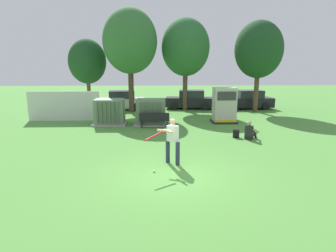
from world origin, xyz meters
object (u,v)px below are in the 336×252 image
Objects in this scene: transformer_west at (110,112)px; generator_enclosure at (224,105)px; park_bench at (154,119)px; parked_car_leftmost at (121,101)px; batter at (172,139)px; parked_car_left_of_center at (190,100)px; backpack at (236,134)px; sports_ball at (154,171)px; transformer_mid_west at (151,112)px; parked_car_right_of_center at (248,100)px; seated_spectator at (250,132)px.

generator_enclosure reaches higher than transformer_west.
transformer_west is 1.17× the size of park_bench.
generator_enclosure is 9.71m from parked_car_leftmost.
batter is 14.99m from parked_car_left_of_center.
batter reaches higher than backpack.
batter is 19.33× the size of sports_ball.
transformer_mid_west is 1.17× the size of park_bench.
batter reaches higher than transformer_west.
transformer_west is 0.49× the size of parked_car_right_of_center.
parked_car_leftmost is at bearing -176.35° from parked_car_left_of_center.
park_bench is 4.10× the size of backpack.
batter reaches higher than parked_car_leftmost.
seated_spectator is at bearing -38.31° from transformer_mid_west.
parked_car_right_of_center is at bearing -3.37° from parked_car_left_of_center.
transformer_west is 0.48× the size of parked_car_left_of_center.
generator_enclosure reaches higher than parked_car_right_of_center.
sports_ball is at bearing -130.51° from backpack.
park_bench is at bearing 148.05° from backpack.
transformer_mid_west and parked_car_right_of_center have the same top height.
backpack is (7.11, -3.82, -0.57)m from transformer_west.
generator_enclosure is 0.54× the size of parked_car_right_of_center.
sports_ball is at bearing -71.68° from transformer_west.
seated_spectator is 0.22× the size of parked_car_left_of_center.
park_bench is 11.23m from parked_car_right_of_center.
park_bench is at bearing -110.93° from parked_car_left_of_center.
batter is 1.81× the size of seated_spectator.
park_bench is 8.23m from parked_car_leftmost.
generator_enclosure is at bearing -77.08° from parked_car_left_of_center.
parked_car_leftmost reaches higher than backpack.
batter is 0.41× the size of parked_car_right_of_center.
park_bench is 1.87× the size of seated_spectator.
transformer_mid_west is 0.48× the size of parked_car_left_of_center.
generator_enclosure is 10.28m from sports_ball.
generator_enclosure is 6.67m from parked_car_left_of_center.
parked_car_left_of_center is at bearing 79.06° from sports_ball.
park_bench is at bearing 148.19° from seated_spectator.
sports_ball is at bearing -100.94° from parked_car_left_of_center.
parked_car_right_of_center is at bearing 63.02° from batter.
generator_enclosure is at bearing 3.19° from transformer_west.
generator_enclosure is 0.52× the size of parked_car_left_of_center.
transformer_west is 8.66m from batter.
park_bench is at bearing -22.17° from transformer_west.
parked_car_leftmost is (-2.96, 7.68, 0.22)m from park_bench.
transformer_west is at bearing 176.63° from transformer_mid_west.
batter is at bearing -99.09° from parked_car_left_of_center.
parked_car_right_of_center is (8.33, 6.77, -0.04)m from transformer_mid_west.
parked_car_left_of_center is (3.03, 15.66, 0.71)m from sports_ball.
parked_car_left_of_center is at bearing 69.07° from park_bench.
transformer_mid_west and parked_car_leftmost have the same top height.
backpack is at bearing -31.95° from park_bench.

